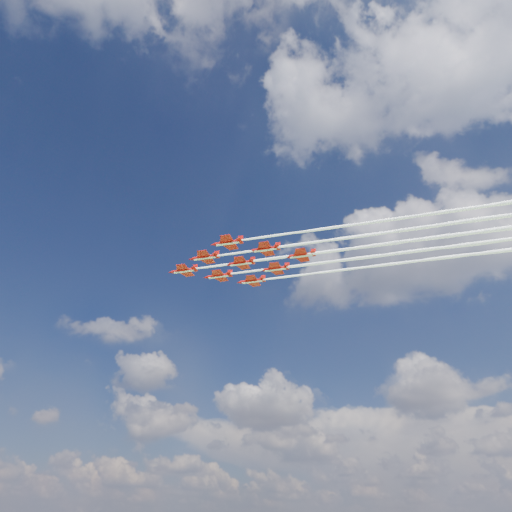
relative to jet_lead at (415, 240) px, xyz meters
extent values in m
cylinder|color=#B50D0A|center=(-70.94, -20.59, 0.00)|extent=(7.57, 3.11, 1.04)
cone|color=#B50D0A|center=(-75.48, -21.91, 0.00)|extent=(2.11, 1.53, 1.04)
cone|color=#B50D0A|center=(-66.66, -19.35, 0.00)|extent=(1.63, 1.31, 0.95)
ellipsoid|color=black|center=(-72.76, -21.12, 0.43)|extent=(2.13, 1.38, 0.68)
cube|color=#B50D0A|center=(-70.48, -20.46, -0.05)|extent=(5.34, 9.21, 0.13)
cube|color=#B50D0A|center=(-67.30, -19.53, 0.00)|extent=(2.22, 3.64, 0.11)
cube|color=#B50D0A|center=(-67.12, -19.48, 0.85)|extent=(1.49, 0.55, 1.71)
cube|color=white|center=(-70.94, -20.59, -0.47)|extent=(7.06, 2.80, 0.11)
cylinder|color=#B50D0A|center=(-59.57, -24.31, 0.00)|extent=(7.57, 3.11, 1.04)
cone|color=#B50D0A|center=(-64.11, -25.63, 0.00)|extent=(2.11, 1.53, 1.04)
cone|color=#B50D0A|center=(-55.29, -23.07, 0.00)|extent=(1.63, 1.31, 0.95)
ellipsoid|color=black|center=(-61.39, -24.84, 0.43)|extent=(2.13, 1.38, 0.68)
cube|color=#B50D0A|center=(-59.11, -24.18, -0.05)|extent=(5.34, 9.21, 0.13)
cube|color=#B50D0A|center=(-55.93, -23.26, 0.00)|extent=(2.22, 3.64, 0.11)
cube|color=#B50D0A|center=(-55.75, -23.20, 0.85)|extent=(1.49, 0.55, 1.71)
cube|color=white|center=(-59.57, -24.31, -0.47)|extent=(7.06, 2.80, 0.11)
cylinder|color=#B50D0A|center=(-63.33, -11.36, 0.00)|extent=(7.57, 3.11, 1.04)
cone|color=#B50D0A|center=(-67.87, -12.68, 0.00)|extent=(2.11, 1.53, 1.04)
cone|color=#B50D0A|center=(-59.05, -10.12, 0.00)|extent=(1.63, 1.31, 0.95)
ellipsoid|color=black|center=(-65.15, -11.89, 0.43)|extent=(2.13, 1.38, 0.68)
cube|color=#B50D0A|center=(-62.87, -11.23, -0.05)|extent=(5.34, 9.21, 0.13)
cube|color=#B50D0A|center=(-59.69, -10.30, 0.00)|extent=(2.22, 3.64, 0.11)
cube|color=#B50D0A|center=(-59.51, -10.25, 0.85)|extent=(1.49, 0.55, 1.71)
cube|color=white|center=(-63.33, -11.36, -0.47)|extent=(7.06, 2.80, 0.11)
cylinder|color=#B50D0A|center=(-48.20, -28.03, 0.00)|extent=(7.57, 3.11, 1.04)
cone|color=#B50D0A|center=(-52.74, -29.36, 0.00)|extent=(2.11, 1.53, 1.04)
cone|color=#B50D0A|center=(-43.92, -26.79, 0.00)|extent=(1.63, 1.31, 0.95)
ellipsoid|color=black|center=(-50.02, -28.56, 0.43)|extent=(2.13, 1.38, 0.68)
cube|color=#B50D0A|center=(-47.74, -27.90, -0.05)|extent=(5.34, 9.21, 0.13)
cube|color=#B50D0A|center=(-44.56, -26.98, 0.00)|extent=(2.22, 3.64, 0.11)
cube|color=#B50D0A|center=(-44.37, -26.93, 0.85)|extent=(1.49, 0.55, 1.71)
cube|color=white|center=(-48.20, -28.03, -0.47)|extent=(7.06, 2.80, 0.11)
cylinder|color=#B50D0A|center=(-51.96, -15.08, 0.00)|extent=(7.57, 3.11, 1.04)
cone|color=#B50D0A|center=(-56.50, -16.40, 0.00)|extent=(2.11, 1.53, 1.04)
cone|color=#B50D0A|center=(-47.68, -13.84, 0.00)|extent=(1.63, 1.31, 0.95)
ellipsoid|color=black|center=(-53.78, -15.61, 0.43)|extent=(2.13, 1.38, 0.68)
cube|color=#B50D0A|center=(-51.50, -14.95, -0.05)|extent=(5.34, 9.21, 0.13)
cube|color=#B50D0A|center=(-48.32, -14.02, 0.00)|extent=(2.22, 3.64, 0.11)
cube|color=#B50D0A|center=(-48.14, -13.97, 0.85)|extent=(1.49, 0.55, 1.71)
cube|color=white|center=(-51.96, -15.08, -0.47)|extent=(7.06, 2.80, 0.11)
cylinder|color=#B50D0A|center=(-55.72, -2.13, 0.00)|extent=(7.57, 3.11, 1.04)
cone|color=#B50D0A|center=(-60.26, -3.45, 0.00)|extent=(2.11, 1.53, 1.04)
cone|color=#B50D0A|center=(-51.44, -0.89, 0.00)|extent=(1.63, 1.31, 0.95)
ellipsoid|color=black|center=(-57.54, -2.65, 0.43)|extent=(2.13, 1.38, 0.68)
cube|color=#B50D0A|center=(-55.26, -1.99, -0.05)|extent=(5.34, 9.21, 0.13)
cube|color=#B50D0A|center=(-52.08, -1.07, 0.00)|extent=(2.22, 3.64, 0.11)
cube|color=#B50D0A|center=(-51.90, -1.02, 0.85)|extent=(1.49, 0.55, 1.71)
cube|color=white|center=(-55.72, -2.13, -0.47)|extent=(7.06, 2.80, 0.11)
cylinder|color=#B50D0A|center=(-40.59, -18.80, 0.00)|extent=(7.57, 3.11, 1.04)
cone|color=#B50D0A|center=(-45.13, -20.12, 0.00)|extent=(2.11, 1.53, 1.04)
cone|color=#B50D0A|center=(-36.31, -17.56, 0.00)|extent=(1.63, 1.31, 0.95)
ellipsoid|color=black|center=(-42.41, -19.33, 0.43)|extent=(2.13, 1.38, 0.68)
cube|color=#B50D0A|center=(-40.13, -18.67, -0.05)|extent=(5.34, 9.21, 0.13)
cube|color=#B50D0A|center=(-36.95, -17.75, 0.00)|extent=(2.22, 3.64, 0.11)
cube|color=#B50D0A|center=(-36.76, -17.69, 0.85)|extent=(1.49, 0.55, 1.71)
cube|color=white|center=(-40.59, -18.80, -0.47)|extent=(7.06, 2.80, 0.11)
cylinder|color=#B50D0A|center=(-44.35, -5.85, 0.00)|extent=(7.57, 3.11, 1.04)
cone|color=#B50D0A|center=(-48.89, -7.17, 0.00)|extent=(2.11, 1.53, 1.04)
cone|color=#B50D0A|center=(-40.07, -4.61, 0.00)|extent=(1.63, 1.31, 0.95)
ellipsoid|color=black|center=(-46.17, -6.38, 0.43)|extent=(2.13, 1.38, 0.68)
cube|color=#B50D0A|center=(-43.89, -5.72, -0.05)|extent=(5.34, 9.21, 0.13)
cube|color=#B50D0A|center=(-40.71, -4.79, 0.00)|extent=(2.22, 3.64, 0.11)
cube|color=#B50D0A|center=(-40.52, -4.74, 0.85)|extent=(1.49, 0.55, 1.71)
cube|color=white|center=(-44.35, -5.85, -0.47)|extent=(7.06, 2.80, 0.11)
cylinder|color=#B50D0A|center=(-32.98, -9.57, 0.00)|extent=(7.57, 3.11, 1.04)
cone|color=#B50D0A|center=(-37.52, -10.89, 0.00)|extent=(2.11, 1.53, 1.04)
cone|color=#B50D0A|center=(-28.70, -8.33, 0.00)|extent=(1.63, 1.31, 0.95)
ellipsoid|color=black|center=(-34.79, -10.10, 0.43)|extent=(2.13, 1.38, 0.68)
cube|color=#B50D0A|center=(-32.52, -9.44, -0.05)|extent=(5.34, 9.21, 0.13)
cube|color=#B50D0A|center=(-29.34, -8.52, 0.00)|extent=(2.22, 3.64, 0.11)
cube|color=#B50D0A|center=(-29.15, -8.46, 0.85)|extent=(1.49, 0.55, 1.71)
cube|color=white|center=(-32.98, -9.57, -0.47)|extent=(7.06, 2.80, 0.11)
camera|label=1|loc=(26.19, -133.30, -76.40)|focal=35.00mm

